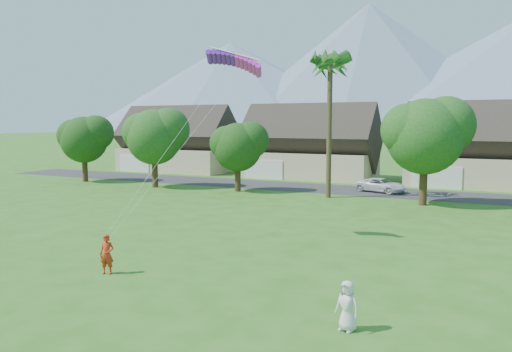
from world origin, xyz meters
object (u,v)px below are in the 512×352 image
Objects in this scene: kite_flyer at (107,254)px; parked_car at (381,185)px; watcher at (347,306)px; parafoil_kite at (235,60)px.

kite_flyer is 31.45m from parked_car.
parafoil_kite is (-9.00, 9.28, 9.14)m from watcher.
watcher is at bearing -61.87° from parafoil_kite.
parked_car is (-5.82, 32.22, -0.16)m from watcher.
kite_flyer is 1.08× the size of watcher.
parked_car is 24.96m from parafoil_kite.
watcher reaches higher than parked_car.
parafoil_kite is at bearing -171.62° from parked_car.
watcher is 0.34× the size of parked_car.
parked_car is at bearing 114.87° from watcher.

